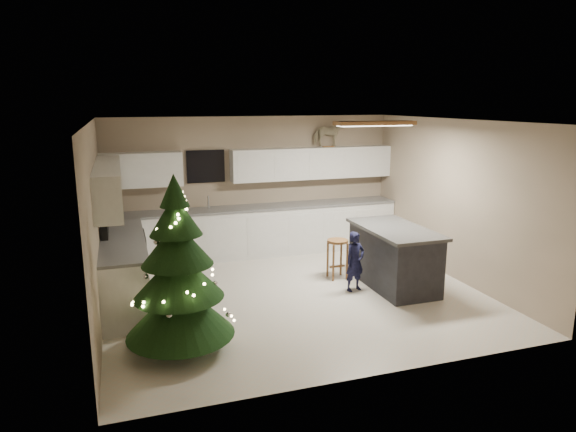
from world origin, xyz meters
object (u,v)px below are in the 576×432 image
(rocking_horse, at_px, (329,134))
(christmas_tree, at_px, (179,280))
(toddler, at_px, (355,261))
(bar_stool, at_px, (337,249))
(island, at_px, (394,256))

(rocking_horse, bearing_deg, christmas_tree, 139.46)
(christmas_tree, bearing_deg, rocking_horse, 46.85)
(christmas_tree, height_order, toddler, christmas_tree)
(bar_stool, height_order, christmas_tree, christmas_tree)
(rocking_horse, bearing_deg, toddler, 169.96)
(toddler, bearing_deg, bar_stool, 78.72)
(rocking_horse, bearing_deg, island, -174.42)
(island, height_order, rocking_horse, rocking_horse)
(toddler, distance_m, rocking_horse, 3.07)
(bar_stool, bearing_deg, toddler, -87.15)
(island, bearing_deg, christmas_tree, -162.06)
(island, relative_size, bar_stool, 2.59)
(bar_stool, xyz_separation_m, toddler, (0.03, -0.60, -0.03))
(christmas_tree, xyz_separation_m, rocking_horse, (3.33, 3.55, 1.40))
(bar_stool, relative_size, rocking_horse, 1.13)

